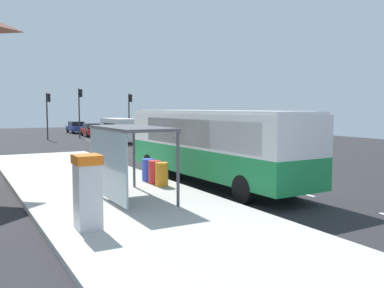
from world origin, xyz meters
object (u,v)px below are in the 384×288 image
at_px(sedan_near, 92,130).
at_px(sedan_far, 76,127).
at_px(recycling_bin_red, 155,172).
at_px(bus, 211,142).
at_px(recycling_bin_orange, 162,174).
at_px(ticket_machine, 88,191).
at_px(traffic_light_far_side, 48,109).
at_px(traffic_light_near_side, 130,108).
at_px(white_van, 119,129).
at_px(bus_shelter, 122,144).
at_px(traffic_light_median, 80,106).
at_px(recycling_bin_blue, 148,170).

distance_m(sedan_near, sedan_far, 7.16).
distance_m(sedan_near, recycling_bin_red, 32.92).
height_order(bus, recycling_bin_orange, bus).
xyz_separation_m(ticket_machine, recycling_bin_red, (4.23, 5.23, -0.52)).
bearing_deg(recycling_bin_red, sedan_near, 78.62).
xyz_separation_m(sedan_far, traffic_light_far_side, (-5.40, -10.28, 2.43)).
bearing_deg(ticket_machine, traffic_light_far_side, 81.18).
xyz_separation_m(sedan_far, ticket_machine, (-10.73, -44.65, 0.38)).
bearing_deg(traffic_light_near_side, recycling_bin_red, -108.89).
distance_m(white_van, ticket_machine, 29.68).
height_order(sedan_near, bus_shelter, bus_shelter).
xyz_separation_m(recycling_bin_orange, traffic_light_near_side, (9.70, 29.05, 2.59)).
relative_size(traffic_light_near_side, traffic_light_median, 0.90).
height_order(white_van, sedan_far, white_van).
distance_m(ticket_machine, traffic_light_far_side, 34.85).
bearing_deg(bus_shelter, recycling_bin_red, 45.70).
bearing_deg(traffic_light_median, ticket_machine, -104.09).
bearing_deg(sedan_far, recycling_bin_blue, -99.53).
relative_size(sedan_near, recycling_bin_blue, 4.72).
height_order(recycling_bin_blue, traffic_light_near_side, traffic_light_near_side).
height_order(traffic_light_near_side, bus_shelter, traffic_light_near_side).
bearing_deg(bus_shelter, recycling_bin_orange, 35.32).
bearing_deg(traffic_light_median, recycling_bin_orange, -98.53).
xyz_separation_m(recycling_bin_red, traffic_light_far_side, (1.10, 29.15, 2.57)).
xyz_separation_m(sedan_near, sedan_far, (0.00, 7.16, 0.00)).
bearing_deg(traffic_light_near_side, sedan_near, 129.26).
height_order(bus, recycling_bin_red, bus).
xyz_separation_m(traffic_light_far_side, traffic_light_median, (3.49, 0.80, 0.33)).
xyz_separation_m(traffic_light_far_side, bus_shelter, (-3.31, -31.41, -1.13)).
xyz_separation_m(white_van, sedan_near, (0.10, 9.78, -0.55)).
distance_m(recycling_bin_red, traffic_light_median, 30.44).
bearing_deg(traffic_light_near_side, recycling_bin_blue, -109.34).
relative_size(ticket_machine, recycling_bin_red, 2.04).
xyz_separation_m(white_van, recycling_bin_red, (-6.40, -22.49, -0.69)).
relative_size(recycling_bin_red, traffic_light_near_side, 0.19).
xyz_separation_m(white_van, recycling_bin_blue, (-6.40, -21.79, -0.69)).
bearing_deg(bus_shelter, bus, 21.15).
relative_size(sedan_far, bus_shelter, 1.10).
height_order(sedan_near, traffic_light_near_side, traffic_light_near_side).
bearing_deg(ticket_machine, recycling_bin_red, 51.00).
distance_m(white_van, sedan_far, 16.95).
bearing_deg(traffic_light_near_side, ticket_machine, -112.54).
height_order(sedan_far, bus_shelter, bus_shelter).
relative_size(sedan_far, recycling_bin_red, 4.64).
xyz_separation_m(bus, traffic_light_near_side, (7.21, 28.80, 1.41)).
xyz_separation_m(recycling_bin_blue, traffic_light_near_side, (9.70, 27.65, 2.59)).
xyz_separation_m(ticket_machine, traffic_light_median, (8.83, 35.17, 2.39)).
bearing_deg(traffic_light_median, traffic_light_near_side, -17.40).
xyz_separation_m(ticket_machine, recycling_bin_orange, (4.23, 4.53, -0.52)).
height_order(sedan_near, recycling_bin_red, sedan_near).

